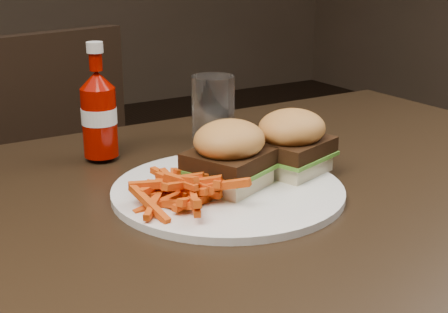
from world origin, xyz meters
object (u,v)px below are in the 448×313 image
dining_table (248,208)px  chair_far (1,232)px  tumbler (213,109)px  ketchup_bottle (100,122)px  plate (228,191)px

dining_table → chair_far: (-0.18, 0.77, -0.30)m
chair_far → tumbler: size_ratio=3.95×
ketchup_bottle → chair_far: bearing=97.1°
chair_far → ketchup_bottle: bearing=81.7°
dining_table → tumbler: size_ratio=10.65×
chair_far → tumbler: tumbler is taller
tumbler → chair_far: bearing=116.5°
ketchup_bottle → tumbler: bearing=-0.4°
ketchup_bottle → tumbler: size_ratio=0.94×
chair_far → ketchup_bottle: 0.66m
chair_far → ketchup_bottle: size_ratio=4.21×
dining_table → chair_far: dining_table is taller
plate → ketchup_bottle: size_ratio=2.92×
chair_far → dining_table: bearing=87.8°
chair_far → tumbler: (0.27, -0.53, 0.38)m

